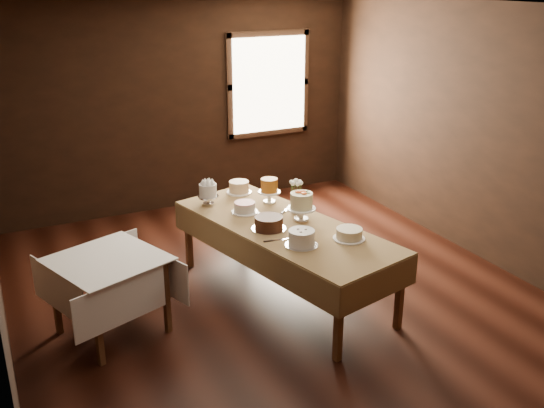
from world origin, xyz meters
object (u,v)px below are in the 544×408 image
(cake_lattice, at_px, (245,208))
(cake_caramel, at_px, (269,192))
(cake_flowers, at_px, (301,208))
(cake_server_d, at_px, (287,209))
(cake_meringue, at_px, (208,195))
(cake_speckled, at_px, (239,187))
(cake_cream, at_px, (349,234))
(side_table, at_px, (108,268))
(cake_swirl, at_px, (302,239))
(flower_vase, at_px, (296,205))
(cake_server_a, at_px, (309,230))
(display_table, at_px, (284,230))
(cake_chocolate, at_px, (269,223))
(cake_server_c, at_px, (263,215))
(cake_server_e, at_px, (281,240))

(cake_lattice, relative_size, cake_caramel, 1.09)
(cake_flowers, xyz_separation_m, cake_server_d, (0.01, 0.32, -0.12))
(cake_meringue, bearing_deg, cake_speckled, 24.34)
(cake_cream, bearing_deg, side_table, 163.35)
(cake_meringue, distance_m, cake_server_d, 0.85)
(cake_flowers, bearing_deg, cake_lattice, 134.66)
(cake_speckled, bearing_deg, cake_lattice, -107.88)
(cake_cream, bearing_deg, cake_swirl, 172.47)
(cake_speckled, xyz_separation_m, flower_vase, (0.30, -0.78, 0.00))
(cake_caramel, distance_m, cake_server_a, 0.86)
(display_table, distance_m, cake_chocolate, 0.22)
(cake_flowers, height_order, cake_server_d, cake_flowers)
(cake_flowers, distance_m, cake_server_c, 0.42)
(display_table, xyz_separation_m, cake_server_a, (0.14, -0.22, 0.06))
(cake_lattice, relative_size, cake_cream, 0.90)
(cake_cream, relative_size, cake_server_c, 1.40)
(cake_caramel, distance_m, flower_vase, 0.38)
(cake_lattice, xyz_separation_m, cake_server_a, (0.36, -0.70, -0.04))
(cake_meringue, height_order, cake_chocolate, cake_meringue)
(cake_server_a, distance_m, cake_server_d, 0.60)
(cake_server_c, bearing_deg, cake_server_d, -88.40)
(cake_meringue, bearing_deg, cake_swirl, -74.69)
(cake_swirl, xyz_separation_m, flower_vase, (0.36, 0.78, -0.01))
(cake_cream, height_order, flower_vase, flower_vase)
(display_table, relative_size, cake_flowers, 8.65)
(cake_lattice, height_order, cake_cream, cake_cream)
(side_table, bearing_deg, cake_server_d, 9.28)
(cake_lattice, relative_size, cake_chocolate, 0.87)
(cake_chocolate, bearing_deg, cake_server_e, -92.36)
(cake_swirl, distance_m, cake_cream, 0.47)
(cake_cream, relative_size, cake_server_d, 1.40)
(cake_speckled, height_order, cake_flowers, cake_flowers)
(cake_flowers, height_order, cake_cream, cake_flowers)
(cake_flowers, bearing_deg, cake_server_c, 137.58)
(cake_cream, height_order, cake_server_a, cake_cream)
(cake_speckled, height_order, flower_vase, cake_speckled)
(cake_speckled, height_order, cake_swirl, cake_swirl)
(side_table, distance_m, cake_cream, 2.18)
(display_table, distance_m, cake_caramel, 0.67)
(display_table, height_order, cake_caramel, cake_caramel)
(cake_server_a, bearing_deg, cake_chocolate, 104.39)
(display_table, relative_size, side_table, 2.34)
(cake_meringue, xyz_separation_m, cake_caramel, (0.61, -0.23, 0.01))
(cake_lattice, relative_size, cake_swirl, 0.91)
(cake_lattice, height_order, flower_vase, flower_vase)
(display_table, distance_m, cake_server_a, 0.27)
(cake_swirl, relative_size, flower_vase, 2.58)
(cake_caramel, relative_size, cake_server_d, 1.15)
(cake_chocolate, distance_m, cake_server_c, 0.37)
(cake_speckled, xyz_separation_m, cake_server_d, (0.25, -0.69, -0.06))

